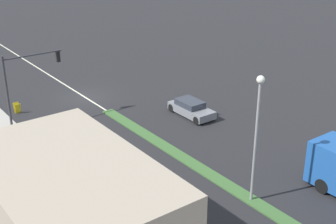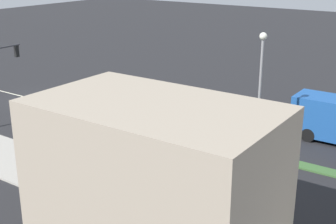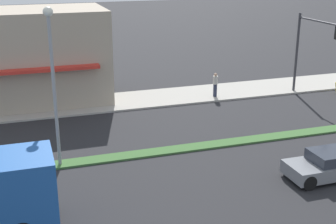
# 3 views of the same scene
# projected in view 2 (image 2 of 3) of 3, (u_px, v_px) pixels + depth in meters

# --- Properties ---
(ground_plane) EXTENTS (160.00, 160.00, 0.00)m
(ground_plane) POSITION_uv_depth(u_px,v_px,m) (222.00, 146.00, 29.83)
(ground_plane) COLOR #232326
(sidewalk_right) EXTENTS (4.00, 73.00, 0.12)m
(sidewalk_right) POSITION_uv_depth(u_px,v_px,m) (141.00, 207.00, 22.53)
(sidewalk_right) COLOR #A8A399
(sidewalk_right) RESTS_ON ground
(lane_marking_center) EXTENTS (0.16, 60.00, 0.01)m
(lane_marking_center) POSITION_uv_depth(u_px,v_px,m) (34.00, 99.00, 39.55)
(lane_marking_center) COLOR beige
(lane_marking_center) RESTS_ON ground
(building_corner_store) EXTENTS (6.49, 9.68, 6.11)m
(building_corner_store) POSITION_uv_depth(u_px,v_px,m) (155.00, 176.00, 18.72)
(building_corner_store) COLOR tan
(building_corner_store) RESTS_ON sidewalk_right
(street_lamp) EXTENTS (0.44, 0.44, 7.37)m
(street_lamp) POSITION_uv_depth(u_px,v_px,m) (261.00, 79.00, 27.04)
(street_lamp) COLOR gray
(street_lamp) RESTS_ON median_strip
(pedestrian) EXTENTS (0.34, 0.34, 1.68)m
(pedestrian) POSITION_uv_depth(u_px,v_px,m) (26.00, 139.00, 28.28)
(pedestrian) COLOR #282D42
(pedestrian) RESTS_ON sidewalk_right
(suv_grey) EXTENTS (1.78, 4.10, 1.26)m
(suv_grey) POSITION_uv_depth(u_px,v_px,m) (153.00, 95.00, 38.50)
(suv_grey) COLOR slate
(suv_grey) RESTS_ON ground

